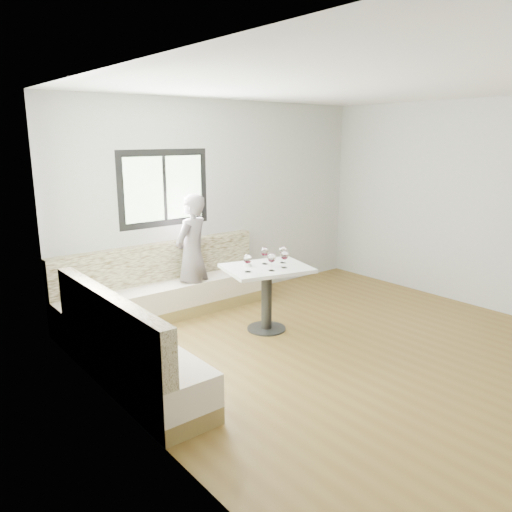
{
  "coord_description": "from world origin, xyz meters",
  "views": [
    {
      "loc": [
        -4.06,
        -3.32,
        2.32
      ],
      "look_at": [
        -0.43,
        1.17,
        0.92
      ],
      "focal_mm": 35.0,
      "sensor_mm": 36.0,
      "label": 1
    }
  ],
  "objects": [
    {
      "name": "olive_ramekin",
      "position": [
        -0.51,
        1.23,
        0.82
      ],
      "size": [
        0.1,
        0.1,
        0.04
      ],
      "color": "white",
      "rests_on": "table"
    },
    {
      "name": "wine_glass_e",
      "position": [
        -0.08,
        1.08,
        0.95
      ],
      "size": [
        0.09,
        0.09,
        0.21
      ],
      "color": "white",
      "rests_on": "table"
    },
    {
      "name": "room",
      "position": [
        -0.08,
        0.08,
        1.41
      ],
      "size": [
        5.01,
        5.01,
        2.81
      ],
      "color": "brown",
      "rests_on": "ground"
    },
    {
      "name": "wine_glass_c",
      "position": [
        -0.23,
        0.9,
        0.95
      ],
      "size": [
        0.09,
        0.09,
        0.21
      ],
      "color": "white",
      "rests_on": "table"
    },
    {
      "name": "table",
      "position": [
        -0.35,
        1.07,
        0.6
      ],
      "size": [
        1.13,
        0.97,
        0.8
      ],
      "rotation": [
        0.0,
        0.0,
        -0.25
      ],
      "color": "black",
      "rests_on": "ground"
    },
    {
      "name": "person",
      "position": [
        -0.71,
        2.16,
        0.8
      ],
      "size": [
        0.69,
        0.59,
        1.6
      ],
      "primitive_type": "imported",
      "rotation": [
        0.0,
        0.0,
        3.57
      ],
      "color": "#685E61",
      "rests_on": "ground"
    },
    {
      "name": "wine_glass_d",
      "position": [
        -0.29,
        1.18,
        0.95
      ],
      "size": [
        0.09,
        0.09,
        0.21
      ],
      "color": "white",
      "rests_on": "table"
    },
    {
      "name": "wine_glass_b",
      "position": [
        -0.43,
        0.89,
        0.95
      ],
      "size": [
        0.09,
        0.09,
        0.21
      ],
      "color": "white",
      "rests_on": "table"
    },
    {
      "name": "banquette",
      "position": [
        -1.59,
        1.63,
        0.33
      ],
      "size": [
        2.9,
        2.8,
        0.95
      ],
      "color": "olive",
      "rests_on": "ground"
    },
    {
      "name": "wine_glass_a",
      "position": [
        -0.68,
        1.02,
        0.95
      ],
      "size": [
        0.09,
        0.09,
        0.21
      ],
      "color": "white",
      "rests_on": "table"
    }
  ]
}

